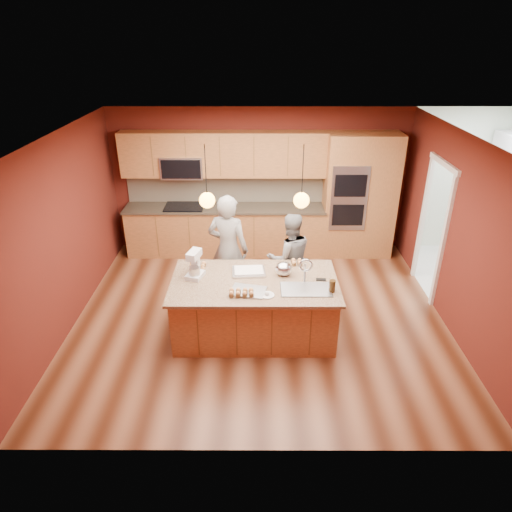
{
  "coord_description": "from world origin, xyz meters",
  "views": [
    {
      "loc": [
        -0.04,
        -5.83,
        3.93
      ],
      "look_at": [
        -0.06,
        -0.1,
        1.06
      ],
      "focal_mm": 32.0,
      "sensor_mm": 36.0,
      "label": 1
    }
  ],
  "objects_px": {
    "person_right": "(290,258)",
    "stand_mixer": "(195,266)",
    "island": "(256,306)",
    "person_left": "(228,250)",
    "mixing_bowl": "(283,269)"
  },
  "relations": [
    {
      "from": "person_right",
      "to": "stand_mixer",
      "type": "distance_m",
      "value": 1.59
    },
    {
      "from": "island",
      "to": "person_right",
      "type": "distance_m",
      "value": 1.08
    },
    {
      "from": "island",
      "to": "person_left",
      "type": "bearing_deg",
      "value": 115.27
    },
    {
      "from": "stand_mixer",
      "to": "mixing_bowl",
      "type": "xyz_separation_m",
      "value": [
        1.23,
        0.06,
        -0.07
      ]
    },
    {
      "from": "island",
      "to": "person_left",
      "type": "height_order",
      "value": "person_left"
    },
    {
      "from": "island",
      "to": "person_right",
      "type": "bearing_deg",
      "value": 59.66
    },
    {
      "from": "person_left",
      "to": "person_right",
      "type": "xyz_separation_m",
      "value": [
        0.95,
        -0.0,
        -0.15
      ]
    },
    {
      "from": "stand_mixer",
      "to": "person_right",
      "type": "bearing_deg",
      "value": 45.78
    },
    {
      "from": "island",
      "to": "person_right",
      "type": "height_order",
      "value": "person_right"
    },
    {
      "from": "island",
      "to": "mixing_bowl",
      "type": "distance_m",
      "value": 0.66
    },
    {
      "from": "island",
      "to": "mixing_bowl",
      "type": "height_order",
      "value": "island"
    },
    {
      "from": "person_right",
      "to": "stand_mixer",
      "type": "relative_size",
      "value": 3.78
    },
    {
      "from": "person_right",
      "to": "mixing_bowl",
      "type": "distance_m",
      "value": 0.75
    },
    {
      "from": "person_left",
      "to": "stand_mixer",
      "type": "xyz_separation_m",
      "value": [
        -0.41,
        -0.77,
        0.12
      ]
    },
    {
      "from": "person_right",
      "to": "stand_mixer",
      "type": "xyz_separation_m",
      "value": [
        -1.36,
        -0.77,
        0.27
      ]
    }
  ]
}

